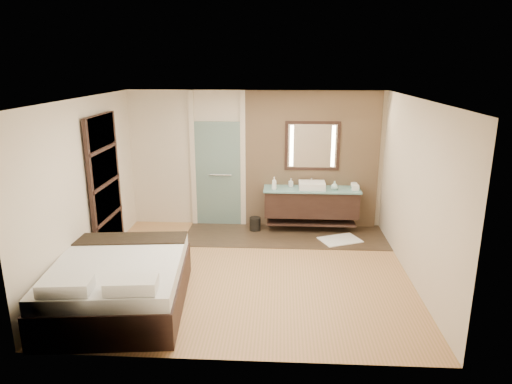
# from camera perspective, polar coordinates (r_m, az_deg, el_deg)

# --- Properties ---
(floor) EXTENTS (5.00, 5.00, 0.00)m
(floor) POSITION_cam_1_polar(r_m,az_deg,el_deg) (7.35, -1.02, -9.92)
(floor) COLOR #9F7642
(floor) RESTS_ON ground
(tile_strip) EXTENTS (3.80, 1.30, 0.01)m
(tile_strip) POSITION_cam_1_polar(r_m,az_deg,el_deg) (8.80, 3.66, -5.44)
(tile_strip) COLOR #32251B
(tile_strip) RESTS_ON floor
(stone_wall) EXTENTS (2.60, 0.08, 2.70)m
(stone_wall) POSITION_cam_1_polar(r_m,az_deg,el_deg) (9.02, 6.97, 3.92)
(stone_wall) COLOR tan
(stone_wall) RESTS_ON floor
(vanity) EXTENTS (1.85, 0.55, 0.88)m
(vanity) POSITION_cam_1_polar(r_m,az_deg,el_deg) (8.93, 6.92, -1.30)
(vanity) COLOR black
(vanity) RESTS_ON stone_wall
(mirror_unit) EXTENTS (1.06, 0.04, 0.96)m
(mirror_unit) POSITION_cam_1_polar(r_m,az_deg,el_deg) (8.92, 7.05, 5.74)
(mirror_unit) COLOR black
(mirror_unit) RESTS_ON stone_wall
(frosted_door) EXTENTS (1.10, 0.12, 2.70)m
(frosted_door) POSITION_cam_1_polar(r_m,az_deg,el_deg) (9.13, -4.75, 2.79)
(frosted_door) COLOR #9DC7BE
(frosted_door) RESTS_ON floor
(shoji_partition) EXTENTS (0.06, 1.20, 2.40)m
(shoji_partition) POSITION_cam_1_polar(r_m,az_deg,el_deg) (8.02, -18.29, 0.70)
(shoji_partition) COLOR black
(shoji_partition) RESTS_ON floor
(bed) EXTENTS (1.91, 2.29, 0.82)m
(bed) POSITION_cam_1_polar(r_m,az_deg,el_deg) (6.51, -16.72, -10.89)
(bed) COLOR black
(bed) RESTS_ON floor
(bath_mat) EXTENTS (0.86, 0.75, 0.02)m
(bath_mat) POSITION_cam_1_polar(r_m,az_deg,el_deg) (8.68, 10.45, -5.91)
(bath_mat) COLOR white
(bath_mat) RESTS_ON floor
(waste_bin) EXTENTS (0.26, 0.26, 0.27)m
(waste_bin) POSITION_cam_1_polar(r_m,az_deg,el_deg) (9.00, -0.12, -4.03)
(waste_bin) COLOR black
(waste_bin) RESTS_ON floor
(tissue_box) EXTENTS (0.13, 0.13, 0.10)m
(tissue_box) POSITION_cam_1_polar(r_m,az_deg,el_deg) (8.86, 12.32, 0.55)
(tissue_box) COLOR white
(tissue_box) RESTS_ON vanity
(soap_bottle_a) EXTENTS (0.11, 0.11, 0.24)m
(soap_bottle_a) POSITION_cam_1_polar(r_m,az_deg,el_deg) (8.69, 2.29, 1.10)
(soap_bottle_a) COLOR white
(soap_bottle_a) RESTS_ON vanity
(soap_bottle_b) EXTENTS (0.09, 0.09, 0.17)m
(soap_bottle_b) POSITION_cam_1_polar(r_m,az_deg,el_deg) (8.91, 4.37, 1.19)
(soap_bottle_b) COLOR #B2B2B2
(soap_bottle_b) RESTS_ON vanity
(soap_bottle_c) EXTENTS (0.16, 0.16, 0.17)m
(soap_bottle_c) POSITION_cam_1_polar(r_m,az_deg,el_deg) (8.80, 9.79, 0.82)
(soap_bottle_c) COLOR #ACD9D1
(soap_bottle_c) RESTS_ON vanity
(cup) EXTENTS (0.14, 0.14, 0.10)m
(cup) POSITION_cam_1_polar(r_m,az_deg,el_deg) (9.03, 12.15, 0.84)
(cup) COLOR white
(cup) RESTS_ON vanity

